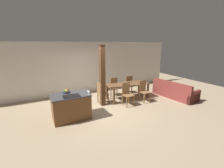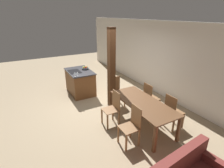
# 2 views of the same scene
# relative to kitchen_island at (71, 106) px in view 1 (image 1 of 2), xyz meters

# --- Properties ---
(ground_plane) EXTENTS (16.00, 16.00, 0.00)m
(ground_plane) POSITION_rel_kitchen_island_xyz_m (1.26, 0.20, -0.45)
(ground_plane) COLOR #9E896B
(wall_back) EXTENTS (11.20, 0.08, 2.70)m
(wall_back) POSITION_rel_kitchen_island_xyz_m (1.26, 2.69, 0.90)
(wall_back) COLOR silver
(wall_back) RESTS_ON ground_plane
(kitchen_island) EXTENTS (1.30, 0.86, 0.91)m
(kitchen_island) POSITION_rel_kitchen_island_xyz_m (0.00, 0.00, 0.00)
(kitchen_island) COLOR brown
(kitchen_island) RESTS_ON ground_plane
(fruit_bowl) EXTENTS (0.27, 0.27, 0.11)m
(fruit_bowl) POSITION_rel_kitchen_island_xyz_m (-0.08, 0.26, 0.50)
(fruit_bowl) COLOR #383D47
(fruit_bowl) RESTS_ON kitchen_island
(wine_glass_near) EXTENTS (0.08, 0.08, 0.15)m
(wine_glass_near) POSITION_rel_kitchen_island_xyz_m (0.57, -0.35, 0.58)
(wine_glass_near) COLOR silver
(wine_glass_near) RESTS_ON kitchen_island
(wine_glass_middle) EXTENTS (0.08, 0.08, 0.15)m
(wine_glass_middle) POSITION_rel_kitchen_island_xyz_m (0.57, -0.25, 0.58)
(wine_glass_middle) COLOR silver
(wine_glass_middle) RESTS_ON kitchen_island
(dining_table) EXTENTS (2.03, 0.87, 0.74)m
(dining_table) POSITION_rel_kitchen_island_xyz_m (2.91, 0.76, 0.19)
(dining_table) COLOR brown
(dining_table) RESTS_ON ground_plane
(dining_chair_near_left) EXTENTS (0.40, 0.40, 0.98)m
(dining_chair_near_left) POSITION_rel_kitchen_island_xyz_m (2.45, 0.10, 0.06)
(dining_chair_near_left) COLOR brown
(dining_chair_near_left) RESTS_ON ground_plane
(dining_chair_near_right) EXTENTS (0.40, 0.40, 0.98)m
(dining_chair_near_right) POSITION_rel_kitchen_island_xyz_m (3.36, 0.10, 0.06)
(dining_chair_near_right) COLOR brown
(dining_chair_near_right) RESTS_ON ground_plane
(dining_chair_far_left) EXTENTS (0.40, 0.40, 0.98)m
(dining_chair_far_left) POSITION_rel_kitchen_island_xyz_m (2.45, 1.41, 0.06)
(dining_chair_far_left) COLOR brown
(dining_chair_far_left) RESTS_ON ground_plane
(dining_chair_far_right) EXTENTS (0.40, 0.40, 0.98)m
(dining_chair_far_right) POSITION_rel_kitchen_island_xyz_m (3.36, 1.41, 0.06)
(dining_chair_far_right) COLOR brown
(dining_chair_far_right) RESTS_ON ground_plane
(dining_chair_head_end) EXTENTS (0.40, 0.40, 0.98)m
(dining_chair_head_end) POSITION_rel_kitchen_island_xyz_m (1.51, 0.76, 0.06)
(dining_chair_head_end) COLOR brown
(dining_chair_head_end) RESTS_ON ground_plane
(couch) EXTENTS (1.08, 2.18, 0.83)m
(couch) POSITION_rel_kitchen_island_xyz_m (5.07, -0.17, -0.18)
(couch) COLOR maroon
(couch) RESTS_ON ground_plane
(timber_post) EXTENTS (0.20, 0.20, 2.56)m
(timber_post) POSITION_rel_kitchen_island_xyz_m (1.49, 0.58, 0.83)
(timber_post) COLOR #4C2D19
(timber_post) RESTS_ON ground_plane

